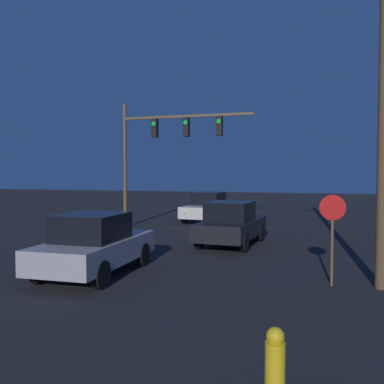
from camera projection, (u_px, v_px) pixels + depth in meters
name	position (u px, v px, depth m)	size (l,w,h in m)	color
car_near	(95.00, 244.00, 11.40)	(1.96, 4.33, 1.65)	#99999E
car_mid	(231.00, 224.00, 16.07)	(2.05, 4.36, 1.65)	black
car_far	(208.00, 207.00, 23.79)	(2.04, 4.36, 1.65)	beige
traffic_signal_mast	(161.00, 141.00, 20.68)	(6.55, 0.30, 6.15)	brown
stop_sign	(332.00, 224.00, 10.24)	(0.61, 0.07, 2.20)	brown
fire_hydrant	(275.00, 367.00, 4.98)	(0.24, 0.24, 0.93)	gold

